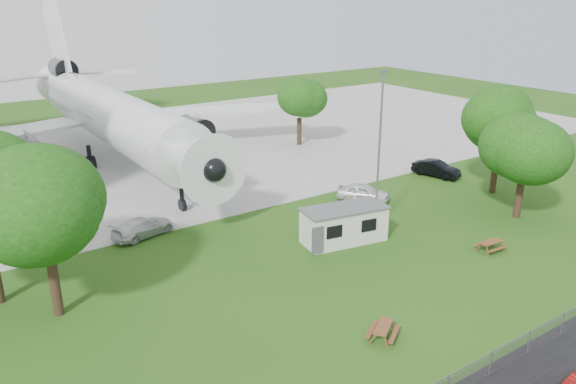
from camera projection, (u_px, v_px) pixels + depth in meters
ground at (344, 297)px, 33.43m from camera, size 160.00×160.00×0.00m
concrete_apron at (126, 154)px, 62.94m from camera, size 120.00×46.00×0.03m
airliner at (110, 113)px, 58.45m from camera, size 46.36×47.73×17.69m
site_cabin at (344, 224)px, 40.51m from camera, size 6.93×3.72×2.62m
picnic_west at (382, 338)px, 29.40m from camera, size 2.32×2.23×0.76m
picnic_east at (490, 251)px, 39.31m from camera, size 1.91×1.64×0.76m
fence at (475, 383)px, 26.05m from camera, size 58.00×0.04×1.30m
lamp_mast at (379, 155)px, 40.60m from camera, size 0.16×0.16×12.00m
tree_west_small at (44, 214)px, 29.58m from camera, size 7.32×7.32×9.78m
tree_east_front at (526, 148)px, 43.39m from camera, size 6.50×6.50×9.03m
tree_east_back at (502, 118)px, 48.64m from camera, size 6.65×6.65×10.16m
tree_far_apron at (299, 99)px, 65.09m from camera, size 5.27×5.27×8.16m
car_ne_hatch at (363, 193)px, 48.57m from camera, size 4.22×4.65×1.53m
car_ne_sedan at (436, 169)px, 55.12m from camera, size 2.77×4.93×1.54m
car_apron_van at (143, 227)px, 41.56m from camera, size 5.16×3.13×1.40m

